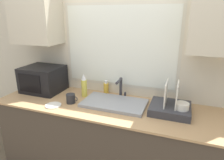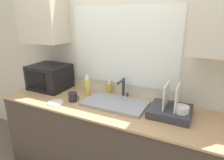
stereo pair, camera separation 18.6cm
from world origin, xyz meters
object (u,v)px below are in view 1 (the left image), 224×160
spray_bottle (84,86)px  soap_bottle (106,88)px  microwave (43,79)px  mug_near_sink (71,99)px  dish_rack (171,107)px  faucet (121,86)px

spray_bottle → soap_bottle: (0.20, 0.16, -0.06)m
microwave → soap_bottle: size_ratio=2.78×
soap_bottle → mug_near_sink: 0.43m
spray_bottle → dish_rack: bearing=-4.0°
microwave → soap_bottle: (0.73, 0.16, -0.08)m
microwave → mug_near_sink: size_ratio=3.53×
microwave → soap_bottle: microwave is taller
faucet → soap_bottle: faucet is taller
soap_bottle → microwave: bearing=-167.3°
dish_rack → soap_bottle: size_ratio=2.30×
dish_rack → spray_bottle: (-0.93, 0.07, 0.07)m
microwave → spray_bottle: 0.53m
faucet → dish_rack: 0.57m
soap_bottle → spray_bottle: bearing=-141.6°
faucet → soap_bottle: (-0.19, 0.05, -0.06)m
microwave → spray_bottle: microwave is taller
microwave → spray_bottle: size_ratio=1.71×
microwave → dish_rack: 1.46m
faucet → microwave: (-0.92, -0.11, 0.02)m
faucet → mug_near_sink: 0.54m
microwave → dish_rack: size_ratio=1.21×
dish_rack → mug_near_sink: bearing=-171.9°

